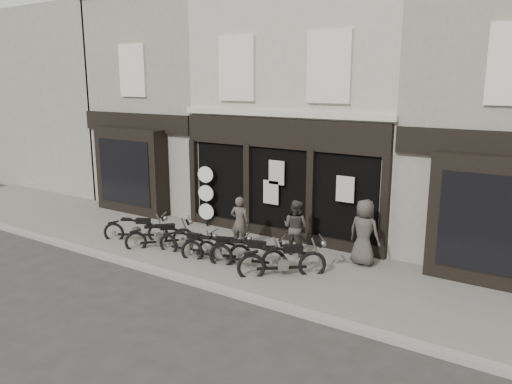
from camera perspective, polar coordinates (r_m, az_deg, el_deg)
The scene contains 16 objects.
ground_plane at distance 13.83m, azimuth -3.86°, elevation -8.73°, with size 90.00×90.00×0.00m, color #2D2B28.
pavement at distance 14.48m, azimuth -1.67°, elevation -7.45°, with size 30.00×4.20×0.12m, color #69655D.
kerb at distance 12.91m, azimuth -7.31°, elevation -10.08°, with size 30.00×0.25×0.13m, color gray.
central_building at distance 17.98m, azimuth 7.75°, elevation 9.46°, with size 7.30×6.22×8.34m.
neighbour_left at distance 21.51m, azimuth -7.90°, elevation 9.83°, with size 5.60×6.73×8.34m.
filler_left at distance 27.66m, azimuth -20.69°, elevation 9.85°, with size 11.00×6.00×8.20m, color gray.
motorcycle_0 at distance 16.18m, azimuth -13.48°, elevation -4.39°, with size 1.89×1.27×1.00m.
motorcycle_1 at distance 15.37m, azimuth -10.87°, elevation -5.19°, with size 1.54×1.68×0.98m.
motorcycle_2 at distance 14.59m, azimuth -7.74°, elevation -6.10°, with size 1.96×0.57×0.94m.
motorcycle_3 at distance 13.98m, azimuth -4.49°, elevation -6.78°, with size 1.98×0.98×0.99m.
motorcycle_4 at distance 13.47m, azimuth -0.89°, elevation -7.39°, with size 2.14×0.94×1.05m.
motorcycle_5 at distance 12.94m, azimuth 3.12°, elevation -8.14°, with size 1.93×1.71×1.11m.
man_left at distance 14.90m, azimuth -1.87°, elevation -3.47°, with size 0.57×0.37×1.56m, color #47403A.
man_centre at distance 14.36m, azimuth 4.55°, elevation -4.04°, with size 0.78×0.61×1.60m, color #3C3831.
man_right at distance 13.79m, azimuth 12.26°, elevation -4.53°, with size 0.89×0.58×1.82m, color #403C36.
advert_sign_post at distance 17.10m, azimuth -5.69°, elevation -0.70°, with size 0.55×0.36×2.28m.
Camera 1 is at (7.92, -10.17, 5.00)m, focal length 35.00 mm.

